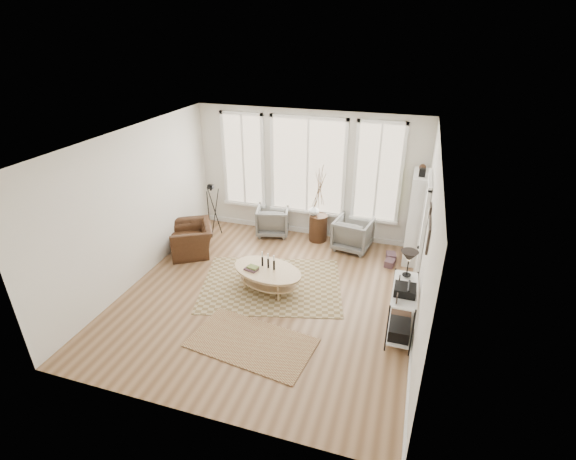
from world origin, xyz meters
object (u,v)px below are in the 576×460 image
(bookcase, at_px, (416,217))
(low_shelf, at_px, (402,305))
(armchair_left, at_px, (273,220))
(accent_chair, at_px, (192,239))
(side_table, at_px, (319,207))
(armchair_right, at_px, (353,234))
(coffee_table, at_px, (267,274))

(bookcase, xyz_separation_m, low_shelf, (-0.06, -2.52, -0.44))
(armchair_left, bearing_deg, accent_chair, 31.41)
(side_table, distance_m, accent_chair, 2.89)
(bookcase, xyz_separation_m, side_table, (-2.09, 0.22, -0.12))
(low_shelf, distance_m, armchair_right, 2.85)
(bookcase, distance_m, coffee_table, 3.29)
(bookcase, height_order, accent_chair, bookcase)
(low_shelf, height_order, coffee_table, low_shelf)
(coffee_table, bearing_deg, armchair_right, 58.69)
(side_table, xyz_separation_m, accent_chair, (-2.49, -1.39, -0.51))
(coffee_table, distance_m, armchair_left, 2.34)
(armchair_left, bearing_deg, coffee_table, 92.89)
(armchair_right, height_order, side_table, side_table)
(accent_chair, bearing_deg, low_shelf, 41.16)
(low_shelf, distance_m, coffee_table, 2.52)
(low_shelf, height_order, armchair_right, low_shelf)
(accent_chair, bearing_deg, bookcase, 72.13)
(armchair_right, bearing_deg, accent_chair, 29.53)
(bookcase, bearing_deg, armchair_left, 175.97)
(bookcase, xyz_separation_m, armchair_right, (-1.26, 0.06, -0.60))
(bookcase, xyz_separation_m, accent_chair, (-4.58, -1.16, -0.63))
(low_shelf, bearing_deg, coffee_table, 168.57)
(side_table, bearing_deg, armchair_right, -11.55)
(armchair_left, bearing_deg, side_table, 166.35)
(bookcase, xyz_separation_m, armchair_left, (-3.19, 0.22, -0.61))
(armchair_left, relative_size, armchair_right, 0.96)
(armchair_right, xyz_separation_m, side_table, (-0.83, 0.17, 0.48))
(low_shelf, height_order, accent_chair, low_shelf)
(low_shelf, relative_size, armchair_right, 1.66)
(low_shelf, relative_size, armchair_left, 1.73)
(coffee_table, bearing_deg, accent_chair, 157.35)
(armchair_left, xyz_separation_m, accent_chair, (-1.39, -1.39, -0.02))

